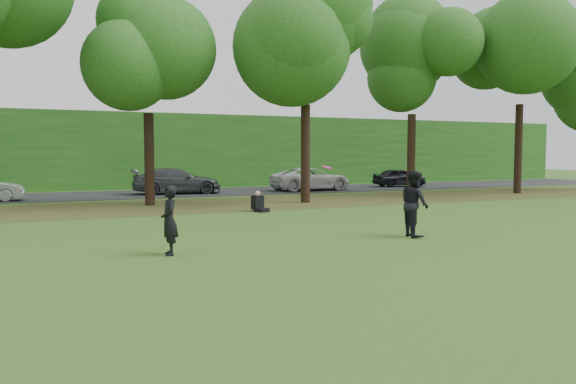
# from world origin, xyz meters

# --- Properties ---
(ground) EXTENTS (120.00, 120.00, 0.00)m
(ground) POSITION_xyz_m (0.00, 0.00, 0.00)
(ground) COLOR #39541A
(ground) RESTS_ON ground
(leaf_litter) EXTENTS (60.00, 7.00, 0.01)m
(leaf_litter) POSITION_xyz_m (0.00, 13.00, 0.01)
(leaf_litter) COLOR #4B3D1A
(leaf_litter) RESTS_ON ground
(street) EXTENTS (70.00, 7.00, 0.02)m
(street) POSITION_xyz_m (0.00, 21.00, 0.01)
(street) COLOR black
(street) RESTS_ON ground
(far_hedge) EXTENTS (70.00, 3.00, 5.00)m
(far_hedge) POSITION_xyz_m (0.00, 27.00, 2.50)
(far_hedge) COLOR #1B5217
(far_hedge) RESTS_ON ground
(player_left) EXTENTS (0.43, 0.61, 1.61)m
(player_left) POSITION_xyz_m (-4.90, 1.29, 0.81)
(player_left) COLOR black
(player_left) RESTS_ON ground
(player_right) EXTENTS (0.88, 1.04, 1.87)m
(player_right) POSITION_xyz_m (2.02, 1.29, 0.94)
(player_right) COLOR black
(player_right) RESTS_ON ground
(parked_cars) EXTENTS (35.40, 3.52, 1.53)m
(parked_cars) POSITION_xyz_m (-0.35, 19.89, 0.73)
(parked_cars) COLOR black
(parked_cars) RESTS_ON street
(frisbee) EXTENTS (0.37, 0.37, 0.11)m
(frisbee) POSITION_xyz_m (-0.63, 1.56, 1.98)
(frisbee) COLOR #DB1278
(frisbee) RESTS_ON ground
(seated_person) EXTENTS (0.57, 0.81, 0.83)m
(seated_person) POSITION_xyz_m (0.50, 9.43, 0.31)
(seated_person) COLOR black
(seated_person) RESTS_ON ground
(tree_line) EXTENTS (55.30, 7.90, 12.31)m
(tree_line) POSITION_xyz_m (-0.34, 12.94, 7.84)
(tree_line) COLOR black
(tree_line) RESTS_ON ground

